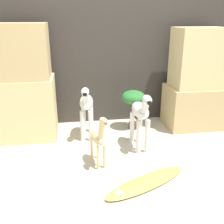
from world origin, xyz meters
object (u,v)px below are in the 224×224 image
(zebra_right, at_px, (141,115))
(potted_palm_front, at_px, (133,99))
(zebra_left, at_px, (86,106))
(giraffe_figurine, at_px, (98,137))
(surfboard, at_px, (146,182))

(zebra_right, relative_size, potted_palm_front, 1.30)
(zebra_left, height_order, potted_palm_front, zebra_left)
(zebra_left, xyz_separation_m, giraffe_figurine, (0.07, -0.69, -0.10))
(zebra_right, distance_m, giraffe_figurine, 0.60)
(zebra_right, distance_m, potted_palm_front, 0.58)
(potted_palm_front, bearing_deg, zebra_left, -164.87)
(zebra_right, bearing_deg, giraffe_figurine, -150.28)
(giraffe_figurine, bearing_deg, zebra_right, 29.72)
(zebra_right, relative_size, surfboard, 0.78)
(zebra_left, height_order, surfboard, zebra_left)
(zebra_left, xyz_separation_m, potted_palm_front, (0.63, 0.17, 0.01))
(surfboard, bearing_deg, potted_palm_front, 82.39)
(potted_palm_front, bearing_deg, giraffe_figurine, -123.00)
(potted_palm_front, height_order, surfboard, potted_palm_front)
(zebra_left, height_order, giraffe_figurine, zebra_left)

